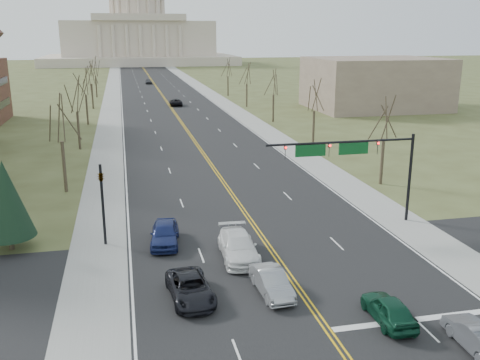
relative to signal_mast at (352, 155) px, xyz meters
name	(u,v)px	position (x,y,z in m)	size (l,w,h in m)	color
ground	(321,321)	(-7.45, -13.50, -5.76)	(600.00, 600.00, 0.00)	#444824
road	(162,95)	(-7.45, 96.50, -5.76)	(20.00, 380.00, 0.01)	black
cross_road	(288,273)	(-7.45, -7.50, -5.76)	(120.00, 14.00, 0.01)	black
sidewalk_left	(112,96)	(-19.45, 96.50, -5.75)	(4.00, 380.00, 0.03)	gray
sidewalk_right	(210,93)	(4.55, 96.50, -5.75)	(4.00, 380.00, 0.03)	gray
center_line	(162,95)	(-7.45, 96.50, -5.75)	(0.42, 380.00, 0.01)	gold
edge_line_left	(121,96)	(-17.25, 96.50, -5.75)	(0.15, 380.00, 0.01)	silver
edge_line_right	(201,94)	(2.35, 96.50, -5.75)	(0.15, 380.00, 0.01)	silver
stop_bar	(416,320)	(-2.45, -14.50, -5.75)	(9.50, 0.50, 0.01)	silver
capitol	(138,34)	(-7.45, 236.41, 8.44)	(90.00, 60.00, 50.00)	beige
signal_mast	(352,155)	(0.00, 0.00, 0.00)	(12.12, 0.44, 7.20)	black
signal_left	(102,196)	(-18.95, 0.00, -2.05)	(0.32, 0.36, 6.00)	black
tree_r_0	(385,120)	(8.05, 10.50, 0.79)	(3.74, 3.74, 8.50)	#32281D
tree_l_0	(60,121)	(-22.95, 14.50, 1.18)	(3.96, 3.96, 9.00)	#32281D
tree_r_1	(315,97)	(8.05, 30.50, 0.79)	(3.74, 3.74, 8.50)	#32281D
tree_l_1	(76,96)	(-22.95, 34.50, 1.18)	(3.96, 3.96, 9.00)	#32281D
tree_r_2	(274,83)	(8.05, 50.50, 0.79)	(3.74, 3.74, 8.50)	#32281D
tree_l_2	(85,83)	(-22.95, 54.50, 1.18)	(3.96, 3.96, 9.00)	#32281D
tree_r_3	(247,75)	(8.05, 70.50, 0.79)	(3.74, 3.74, 8.50)	#32281D
tree_l_3	(91,74)	(-22.95, 74.50, 1.18)	(3.96, 3.96, 9.00)	#32281D
tree_r_4	(228,68)	(8.05, 90.50, 0.79)	(3.74, 3.74, 8.50)	#32281D
tree_l_4	(95,67)	(-22.95, 94.50, 1.18)	(3.96, 3.96, 9.00)	#32281D
conifer_l	(6,199)	(-25.45, 0.50, -2.02)	(3.64, 3.64, 6.50)	#32281D
bldg_right_mass	(375,83)	(32.55, 62.50, -0.76)	(25.00, 20.00, 10.00)	#746153
car_nb_inner_lead	(389,309)	(-3.99, -14.32, -5.03)	(1.70, 4.22, 1.44)	#0D3B27
car_nb_outer_lead	(478,336)	(-1.03, -17.63, -5.04)	(1.50, 4.29, 1.41)	#4E5056
car_sb_inner_lead	(272,282)	(-9.20, -9.95, -5.03)	(1.53, 4.39, 1.45)	gray
car_sb_outer_lead	(190,288)	(-13.95, -9.60, -5.06)	(2.29, 4.97, 1.38)	black
car_sb_inner_second	(238,246)	(-10.02, -4.45, -4.91)	(2.34, 5.75, 1.67)	white
car_sb_outer_second	(165,233)	(-14.71, -0.94, -4.92)	(1.97, 4.89, 1.67)	navy
car_far_nb	(176,102)	(-6.12, 75.37, -5.01)	(2.47, 5.35, 1.49)	black
car_far_sb	(148,81)	(-9.14, 125.97, -5.00)	(1.77, 4.40, 1.50)	#46474D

